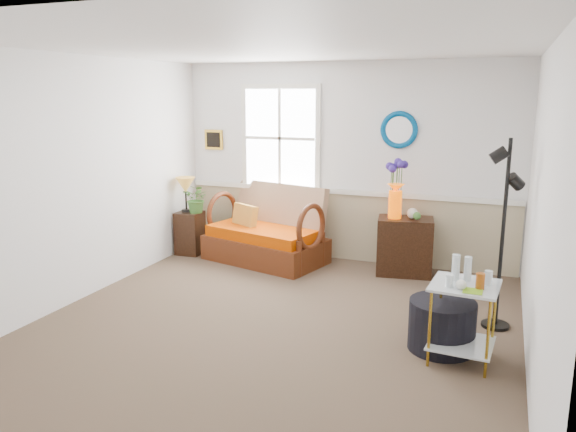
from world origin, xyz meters
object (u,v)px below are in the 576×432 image
(ottoman, at_px, (442,325))
(loveseat, at_px, (265,224))
(cabinet, at_px, (405,246))
(floor_lamp, at_px, (503,236))
(lamp_stand, at_px, (190,233))
(side_table, at_px, (462,323))

(ottoman, bearing_deg, loveseat, 143.10)
(cabinet, relative_size, ottoman, 1.23)
(loveseat, bearing_deg, floor_lamp, -7.63)
(lamp_stand, distance_m, side_table, 4.27)
(loveseat, bearing_deg, side_table, -22.90)
(lamp_stand, relative_size, ottoman, 1.03)
(side_table, bearing_deg, ottoman, 137.88)
(lamp_stand, xyz_separation_m, side_table, (3.79, -1.98, 0.04))
(lamp_stand, relative_size, side_table, 0.88)
(loveseat, relative_size, floor_lamp, 0.85)
(side_table, bearing_deg, floor_lamp, 72.94)
(floor_lamp, bearing_deg, loveseat, 147.32)
(ottoman, bearing_deg, lamp_stand, 153.25)
(side_table, xyz_separation_m, ottoman, (-0.18, 0.16, -0.12))
(loveseat, xyz_separation_m, cabinet, (1.82, 0.12, -0.15))
(floor_lamp, bearing_deg, cabinet, 119.65)
(side_table, bearing_deg, cabinet, 111.48)
(side_table, bearing_deg, loveseat, 142.73)
(loveseat, distance_m, side_table, 3.35)
(lamp_stand, relative_size, cabinet, 0.84)
(loveseat, xyz_separation_m, ottoman, (2.49, -1.87, -0.28))
(cabinet, relative_size, floor_lamp, 0.39)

